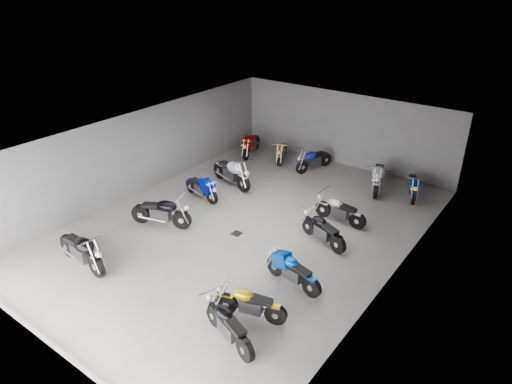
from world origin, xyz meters
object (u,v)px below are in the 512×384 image
motorcycle_right_a (228,325)px  motorcycle_right_f (340,210)px  motorcycle_back_e (378,177)px  motorcycle_left_a (82,250)px  motorcycle_back_a (251,144)px  motorcycle_back_f (413,186)px  motorcycle_left_e (202,187)px  drain_grate (237,233)px  motorcycle_back_b (282,152)px  motorcycle_right_b (250,303)px  motorcycle_left_f (232,172)px  motorcycle_left_c (162,212)px  motorcycle_right_c (292,271)px  motorcycle_back_c (314,159)px  motorcycle_right_e (323,230)px

motorcycle_right_a → motorcycle_right_f: size_ratio=0.99×
motorcycle_back_e → motorcycle_left_a: bearing=45.1°
motorcycle_back_a → motorcycle_back_f: size_ratio=1.13×
motorcycle_right_f → motorcycle_left_e: bearing=108.0°
motorcycle_left_e → motorcycle_right_a: size_ratio=0.98×
drain_grate → motorcycle_back_b: bearing=110.4°
motorcycle_right_b → motorcycle_back_f: 9.09m
motorcycle_left_f → motorcycle_left_c: bearing=17.5°
motorcycle_back_e → motorcycle_right_c: bearing=75.4°
motorcycle_right_b → motorcycle_right_f: bearing=-13.2°
motorcycle_back_c → motorcycle_back_e: 3.03m
motorcycle_left_f → motorcycle_back_c: 3.78m
motorcycle_right_b → motorcycle_right_e: motorcycle_right_e is taller
motorcycle_left_c → motorcycle_left_f: size_ratio=0.91×
motorcycle_right_c → motorcycle_back_e: 7.11m
motorcycle_left_e → motorcycle_right_f: (5.05, 1.45, 0.01)m
motorcycle_right_b → motorcycle_back_c: motorcycle_back_c is taller
motorcycle_left_f → motorcycle_back_a: 3.38m
motorcycle_back_b → motorcycle_back_e: 4.67m
motorcycle_back_a → motorcycle_back_e: motorcycle_back_e is taller
motorcycle_left_c → motorcycle_right_b: bearing=49.2°
motorcycle_right_c → motorcycle_back_c: bearing=35.2°
motorcycle_right_c → motorcycle_left_a: bearing=127.5°
motorcycle_back_c → motorcycle_right_e: bearing=138.8°
drain_grate → motorcycle_back_c: (-0.63, 6.11, 0.47)m
motorcycle_back_e → motorcycle_back_b: bearing=-21.8°
motorcycle_right_a → motorcycle_back_c: (-3.48, 9.99, 0.01)m
drain_grate → motorcycle_left_a: (-2.49, -4.10, 0.54)m
motorcycle_left_f → motorcycle_right_f: bearing=104.0°
motorcycle_left_f → drain_grate: bearing=57.1°
drain_grate → motorcycle_right_f: size_ratio=0.17×
motorcycle_left_c → drain_grate: bearing=93.7°
motorcycle_right_e → motorcycle_right_f: bearing=25.1°
motorcycle_back_a → motorcycle_right_a: bearing=105.8°
motorcycle_right_b → motorcycle_left_c: bearing=52.7°
motorcycle_left_e → motorcycle_back_f: size_ratio=1.01×
motorcycle_left_c → motorcycle_back_b: size_ratio=1.19×
motorcycle_left_c → motorcycle_right_e: bearing=94.2°
motorcycle_right_e → motorcycle_back_c: motorcycle_back_c is taller
motorcycle_right_f → motorcycle_back_c: bearing=43.2°
motorcycle_right_a → motorcycle_back_b: motorcycle_right_a is taller
motorcycle_back_f → drain_grate: bearing=35.9°
motorcycle_back_e → motorcycle_back_f: bearing=169.8°
motorcycle_left_a → motorcycle_right_f: bearing=149.3°
drain_grate → motorcycle_back_f: motorcycle_back_f is taller
motorcycle_left_c → motorcycle_right_a: 5.92m
motorcycle_left_f → motorcycle_back_f: size_ratio=1.25×
motorcycle_left_c → motorcycle_right_b: (5.15, -1.86, -0.08)m
motorcycle_right_f → motorcycle_right_e: bearing=-171.7°
motorcycle_right_c → motorcycle_back_f: (0.79, 7.29, 0.01)m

